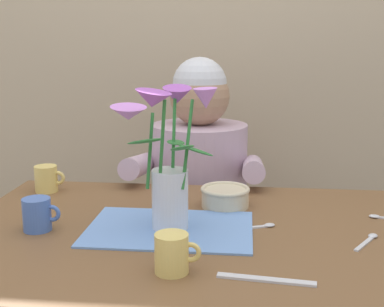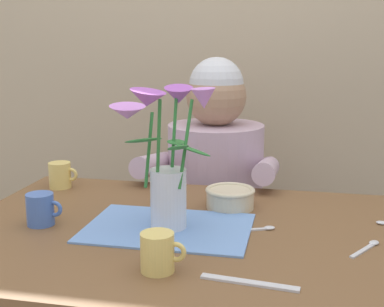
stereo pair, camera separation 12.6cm
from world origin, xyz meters
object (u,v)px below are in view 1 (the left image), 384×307
Objects in this scene: dinner_knife at (266,280)px; coffee_cup at (172,253)px; ceramic_bowl at (225,196)px; seated_person at (199,216)px; flower_vase at (168,159)px; tea_cup at (47,179)px; ceramic_mug at (38,214)px.

dinner_knife is 0.19m from coffee_cup.
coffee_cup is (-0.09, -0.43, 0.01)m from ceramic_bowl.
seated_person is 0.88m from coffee_cup.
dinner_knife is (0.23, -0.25, -0.17)m from flower_vase.
coffee_cup is (0.04, -0.23, -0.14)m from flower_vase.
ceramic_mug is at bearing -72.25° from tea_cup.
seated_person reaches higher than flower_vase.
coffee_cup is (-0.18, 0.02, 0.04)m from dinner_knife.
ceramic_mug is 1.00× the size of coffee_cup.
dinner_knife is at bearing -47.99° from flower_vase.
flower_vase is 0.27m from ceramic_bowl.
seated_person reaches higher than ceramic_bowl.
ceramic_bowl is at bearing -9.27° from tea_cup.
tea_cup is (-0.43, -0.33, 0.22)m from seated_person.
ceramic_mug is (-0.33, -0.65, 0.22)m from seated_person.
ceramic_mug is 0.41m from coffee_cup.
seated_person is 0.48m from ceramic_bowl.
coffee_cup is at bearing -79.33° from flower_vase.
ceramic_bowl is 0.50m from ceramic_mug.
flower_vase is 3.77× the size of coffee_cup.
dinner_knife is (0.10, -0.44, -0.03)m from ceramic_bowl.
seated_person is 0.71m from flower_vase.
flower_vase is at bearing -123.94° from ceramic_bowl.
seated_person is 0.76m from ceramic_mug.
tea_cup is at bearing 107.75° from ceramic_mug.
ceramic_mug is at bearing 151.09° from coffee_cup.
dinner_knife is at bearing -74.68° from seated_person.
seated_person is 12.20× the size of ceramic_mug.
coffee_cup is at bearing -101.31° from ceramic_bowl.
dinner_knife is 0.84m from tea_cup.
dinner_knife is 2.04× the size of ceramic_mug.
ceramic_mug is at bearing -115.13° from seated_person.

